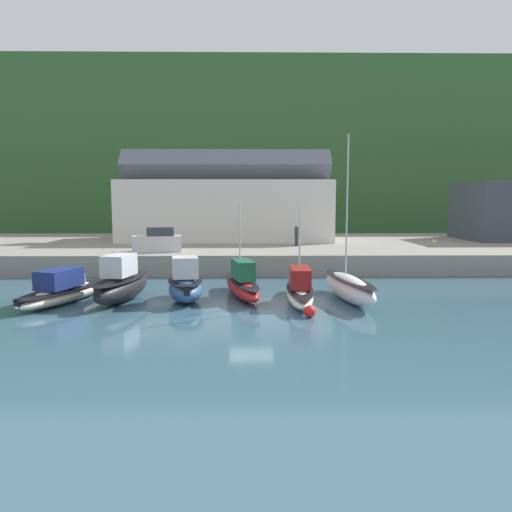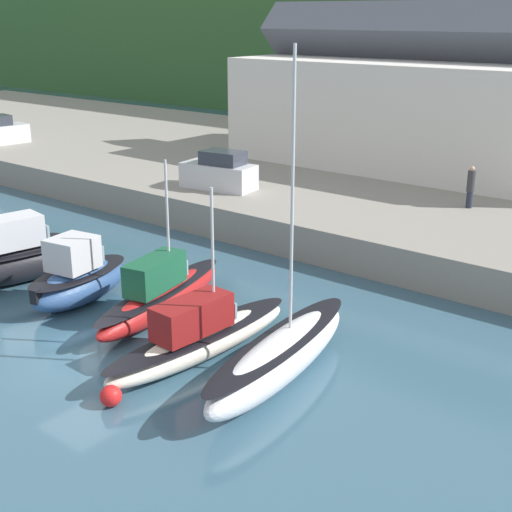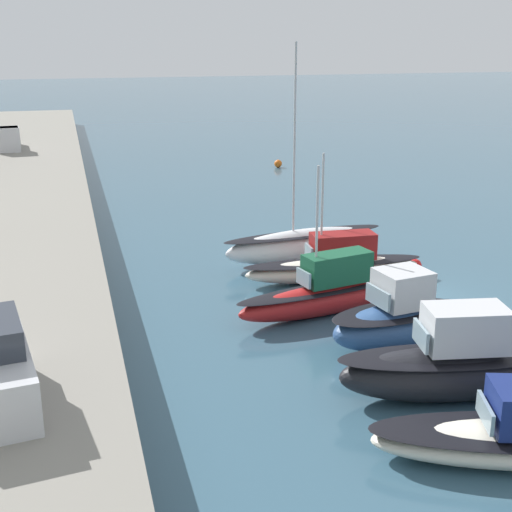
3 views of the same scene
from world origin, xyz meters
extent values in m
plane|color=#385B70|center=(0.00, 0.00, 0.00)|extent=(320.00, 320.00, 0.00)
cube|color=#386633|center=(0.00, 81.71, 14.34)|extent=(240.00, 59.60, 28.68)
cube|color=gray|center=(0.00, 26.00, 0.86)|extent=(131.29, 26.40, 1.73)
cube|color=silver|center=(-2.63, 29.31, 5.02)|extent=(22.94, 11.04, 6.59)
cube|color=#515660|center=(-2.63, 29.31, 10.09)|extent=(23.40, 3.56, 3.56)
ellipsoid|color=white|center=(-11.53, 2.95, 0.48)|extent=(4.37, 8.37, 0.97)
ellipsoid|color=black|center=(-11.53, 2.95, 0.82)|extent=(4.50, 8.55, 0.12)
cube|color=navy|center=(-11.65, 2.56, 1.54)|extent=(2.32, 3.17, 1.14)
cube|color=#8CA5B2|center=(-11.19, 4.06, 1.37)|extent=(1.36, 0.51, 0.57)
cube|color=black|center=(-12.67, -0.74, 0.68)|extent=(0.43, 0.37, 0.56)
ellipsoid|color=black|center=(-8.03, 3.21, 0.82)|extent=(3.01, 7.07, 1.64)
ellipsoid|color=black|center=(-8.03, 3.21, 1.40)|extent=(3.11, 7.22, 0.12)
cube|color=silver|center=(-8.09, 2.88, 2.30)|extent=(1.80, 2.60, 1.31)
cube|color=#8CA5B2|center=(-7.86, 4.21, 2.10)|extent=(1.27, 0.31, 0.66)
cube|color=black|center=(-8.58, 0.00, 1.15)|extent=(0.40, 0.34, 0.56)
ellipsoid|color=#33568E|center=(-4.09, 3.18, 0.76)|extent=(2.82, 5.16, 1.52)
ellipsoid|color=black|center=(-4.09, 3.18, 1.29)|extent=(2.92, 5.27, 0.12)
cube|color=silver|center=(-4.06, 2.93, 2.16)|extent=(1.80, 1.94, 1.28)
cube|color=#8CA5B2|center=(-4.22, 3.93, 1.97)|extent=(1.39, 0.32, 0.64)
cube|color=black|center=(-3.72, 0.88, 1.07)|extent=(0.40, 0.33, 0.56)
ellipsoid|color=red|center=(-0.59, 4.37, 0.62)|extent=(3.06, 7.98, 1.24)
ellipsoid|color=black|center=(-0.59, 4.37, 1.05)|extent=(3.15, 8.15, 0.12)
cube|color=#195638|center=(-0.50, 3.99, 1.85)|extent=(1.63, 2.92, 1.21)
cube|color=#8CA5B2|center=(-0.83, 5.48, 1.66)|extent=(0.96, 0.30, 0.61)
cylinder|color=silver|center=(-0.71, 4.95, 3.62)|extent=(0.10, 0.10, 4.75)
ellipsoid|color=white|center=(3.01, 2.75, 0.52)|extent=(1.96, 8.16, 1.04)
ellipsoid|color=black|center=(3.01, 2.75, 0.88)|extent=(2.03, 8.32, 0.12)
cube|color=maroon|center=(2.99, 2.35, 1.62)|extent=(1.31, 2.89, 1.16)
cube|color=#8CA5B2|center=(3.07, 3.91, 1.44)|extent=(1.06, 0.15, 0.58)
cylinder|color=silver|center=(3.04, 3.36, 3.42)|extent=(0.10, 0.10, 4.76)
ellipsoid|color=white|center=(6.11, 3.09, 0.81)|extent=(2.63, 8.32, 1.62)
ellipsoid|color=black|center=(6.11, 3.09, 1.37)|extent=(2.72, 8.49, 0.12)
cylinder|color=silver|center=(6.03, 3.69, 5.96)|extent=(0.10, 0.10, 8.70)
cube|color=silver|center=(-8.16, 16.12, 2.43)|extent=(4.42, 2.40, 1.40)
cube|color=#333842|center=(-7.85, 16.16, 3.51)|extent=(2.51, 1.85, 0.76)
cylinder|color=#232838|center=(4.57, 20.96, 2.15)|extent=(0.32, 0.32, 0.85)
cylinder|color=#333338|center=(4.57, 20.96, 3.10)|extent=(0.40, 0.40, 1.05)
sphere|color=tan|center=(4.57, 20.96, 3.75)|extent=(0.24, 0.24, 0.24)
cylinder|color=tan|center=(17.86, 20.13, 1.87)|extent=(0.12, 0.12, 0.28)
ellipsoid|color=tan|center=(17.86, 20.13, 2.19)|extent=(0.81, 0.74, 0.36)
sphere|color=tan|center=(17.58, 19.90, 2.30)|extent=(0.22, 0.22, 0.22)
sphere|color=red|center=(3.13, -1.32, 0.33)|extent=(0.66, 0.66, 0.66)
camera|label=1|loc=(-0.17, -27.53, 6.37)|focal=35.00mm
camera|label=2|loc=(18.24, -13.11, 11.10)|focal=50.00mm
camera|label=3|loc=(-25.34, 13.94, 10.67)|focal=50.00mm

